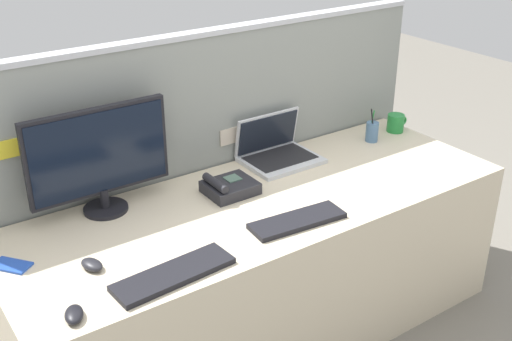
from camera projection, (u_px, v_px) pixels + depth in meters
ground_plane at (262, 331)px, 3.07m from camera, size 10.00×10.00×0.00m
desk at (262, 269)px, 2.91m from camera, size 2.27×0.81×0.72m
cubicle_divider at (210, 170)px, 3.10m from camera, size 2.44×0.07×1.37m
desktop_monitor at (99, 156)px, 2.57m from camera, size 0.60×0.19×0.45m
laptop at (276, 150)px, 3.11m from camera, size 0.36×0.28×0.22m
desk_phone at (229, 187)px, 2.80m from camera, size 0.22×0.18×0.09m
keyboard_main at (297, 221)px, 2.57m from camera, size 0.41×0.17×0.02m
keyboard_spare at (174, 274)px, 2.23m from camera, size 0.45×0.17×0.02m
computer_mouse_right_hand at (74, 314)px, 2.03m from camera, size 0.09×0.11×0.03m
computer_mouse_left_hand at (92, 265)px, 2.28m from camera, size 0.08×0.11×0.03m
pen_cup at (372, 131)px, 3.31m from camera, size 0.07×0.07×0.18m
cell_phone_blue_case at (11, 265)px, 2.29m from camera, size 0.14×0.16×0.01m
coffee_mug at (396, 123)px, 3.44m from camera, size 0.13×0.09×0.10m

